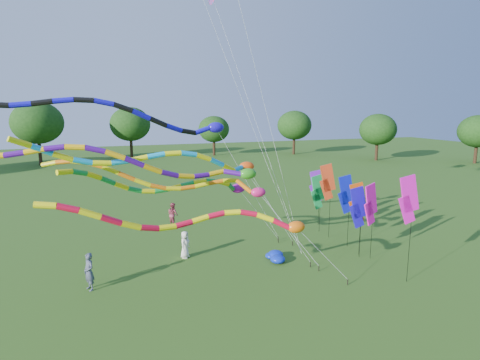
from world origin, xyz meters
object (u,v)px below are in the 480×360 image
object	(u,v)px
blue_nylon_heap	(279,255)
person_c	(173,214)
tube_kite_orange	(181,182)
person_b	(89,272)
tube_kite_red	(213,221)
person_a	(185,244)

from	to	relation	value
blue_nylon_heap	person_c	bearing A→B (deg)	118.32
tube_kite_orange	person_b	distance (m)	6.22
person_b	tube_kite_red	bearing A→B (deg)	28.32
tube_kite_red	person_a	size ratio (longest dim) A/B	8.35
tube_kite_red	person_c	xyz separation A→B (m)	(0.53, 12.91, -3.07)
tube_kite_orange	person_c	world-z (taller)	tube_kite_orange
blue_nylon_heap	person_b	distance (m)	10.47
person_b	person_c	bearing A→B (deg)	121.24
person_b	person_c	distance (m)	10.92
person_a	person_c	bearing A→B (deg)	30.69
blue_nylon_heap	person_a	bearing A→B (deg)	158.70
person_c	tube_kite_orange	bearing A→B (deg)	148.55
tube_kite_orange	person_a	xyz separation A→B (m)	(0.63, 2.57, -4.26)
blue_nylon_heap	person_a	world-z (taller)	person_a
tube_kite_red	person_b	world-z (taller)	tube_kite_red
person_b	person_a	bearing A→B (deg)	89.77
tube_kite_red	person_c	bearing A→B (deg)	88.37
tube_kite_red	person_c	world-z (taller)	tube_kite_red
tube_kite_red	person_b	bearing A→B (deg)	145.92
person_c	blue_nylon_heap	bearing A→B (deg)	-176.15
person_a	person_c	world-z (taller)	person_c
tube_kite_red	tube_kite_orange	xyz separation A→B (m)	(-0.60, 3.71, 1.11)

